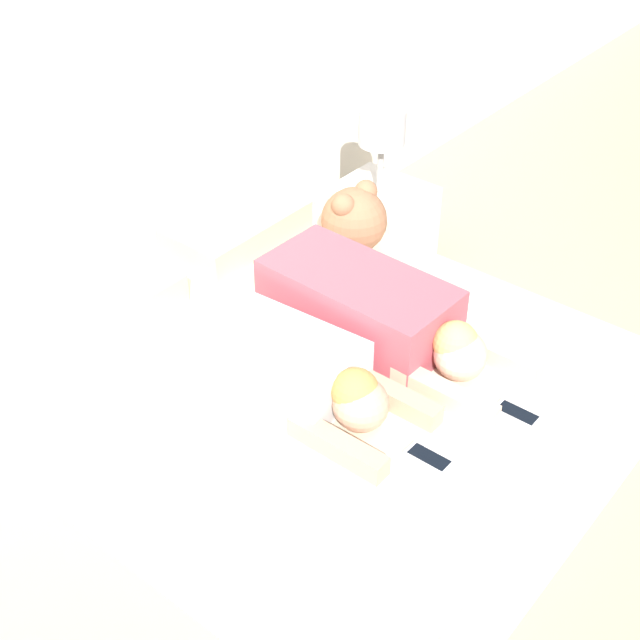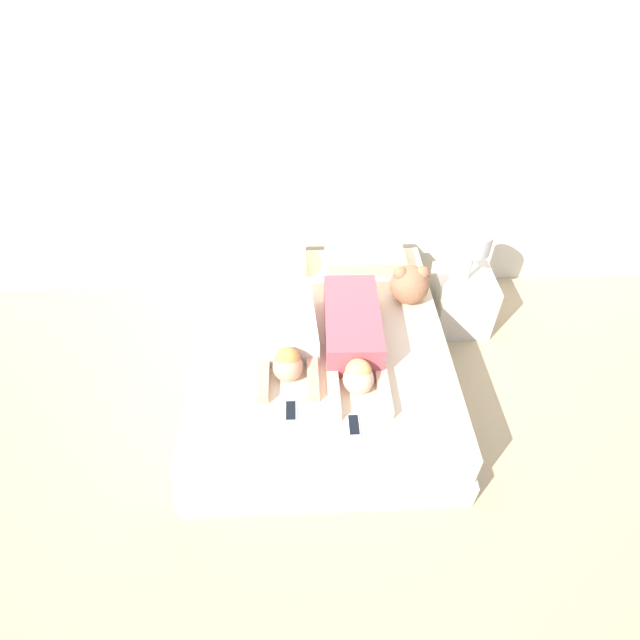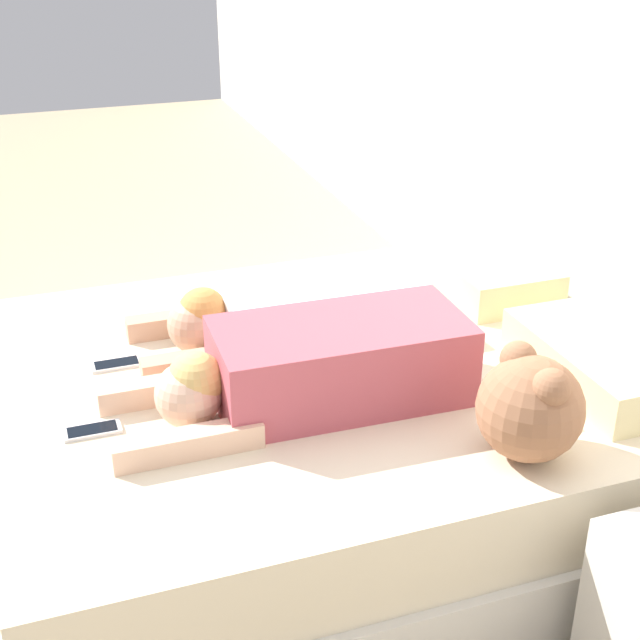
{
  "view_description": "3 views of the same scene",
  "coord_description": "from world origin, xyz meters",
  "px_view_note": "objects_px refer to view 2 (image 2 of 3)",
  "views": [
    {
      "loc": [
        -1.94,
        -1.59,
        2.47
      ],
      "look_at": [
        0.0,
        0.0,
        0.62
      ],
      "focal_mm": 50.0,
      "sensor_mm": 36.0,
      "label": 1
    },
    {
      "loc": [
        -0.1,
        -2.31,
        2.85
      ],
      "look_at": [
        0.0,
        0.0,
        0.62
      ],
      "focal_mm": 28.0,
      "sensor_mm": 36.0,
      "label": 2
    },
    {
      "loc": [
        2.29,
        -0.8,
        1.8
      ],
      "look_at": [
        0.0,
        0.0,
        0.62
      ],
      "focal_mm": 50.0,
      "sensor_mm": 36.0,
      "label": 3
    }
  ],
  "objects_px": {
    "plush_toy": "(410,284)",
    "nightstand": "(462,297)",
    "person_left": "(288,332)",
    "pillow_head_right": "(364,258)",
    "cell_phone_left": "(291,411)",
    "pillow_head_left": "(267,260)",
    "bed": "(320,360)",
    "cell_phone_right": "(354,425)",
    "person_right": "(353,334)"
  },
  "relations": [
    {
      "from": "pillow_head_left",
      "to": "cell_phone_left",
      "type": "xyz_separation_m",
      "value": [
        0.18,
        -1.36,
        -0.06
      ]
    },
    {
      "from": "person_left",
      "to": "cell_phone_right",
      "type": "xyz_separation_m",
      "value": [
        0.37,
        -0.68,
        -0.08
      ]
    },
    {
      "from": "plush_toy",
      "to": "nightstand",
      "type": "distance_m",
      "value": 0.64
    },
    {
      "from": "cell_phone_left",
      "to": "person_left",
      "type": "bearing_deg",
      "value": 91.45
    },
    {
      "from": "bed",
      "to": "cell_phone_left",
      "type": "xyz_separation_m",
      "value": [
        -0.19,
        -0.6,
        0.24
      ]
    },
    {
      "from": "cell_phone_left",
      "to": "pillow_head_left",
      "type": "bearing_deg",
      "value": 97.49
    },
    {
      "from": "pillow_head_right",
      "to": "person_left",
      "type": "bearing_deg",
      "value": -126.06
    },
    {
      "from": "pillow_head_left",
      "to": "plush_toy",
      "type": "xyz_separation_m",
      "value": [
        1.02,
        -0.42,
        0.08
      ]
    },
    {
      "from": "bed",
      "to": "cell_phone_right",
      "type": "relative_size",
      "value": 12.92
    },
    {
      "from": "pillow_head_right",
      "to": "cell_phone_left",
      "type": "height_order",
      "value": "pillow_head_right"
    },
    {
      "from": "cell_phone_left",
      "to": "person_right",
      "type": "bearing_deg",
      "value": 51.32
    },
    {
      "from": "plush_toy",
      "to": "pillow_head_right",
      "type": "bearing_deg",
      "value": 122.37
    },
    {
      "from": "plush_toy",
      "to": "pillow_head_left",
      "type": "bearing_deg",
      "value": 157.39
    },
    {
      "from": "bed",
      "to": "person_left",
      "type": "xyz_separation_m",
      "value": [
        -0.21,
        -0.04,
        0.33
      ]
    },
    {
      "from": "person_left",
      "to": "cell_phone_right",
      "type": "relative_size",
      "value": 6.11
    },
    {
      "from": "bed",
      "to": "nightstand",
      "type": "bearing_deg",
      "value": 26.54
    },
    {
      "from": "cell_phone_right",
      "to": "person_right",
      "type": "bearing_deg",
      "value": 85.72
    },
    {
      "from": "person_left",
      "to": "pillow_head_left",
      "type": "bearing_deg",
      "value": 101.66
    },
    {
      "from": "pillow_head_left",
      "to": "plush_toy",
      "type": "bearing_deg",
      "value": -22.61
    },
    {
      "from": "person_left",
      "to": "nightstand",
      "type": "distance_m",
      "value": 1.5
    },
    {
      "from": "person_right",
      "to": "nightstand",
      "type": "distance_m",
      "value": 1.18
    },
    {
      "from": "person_left",
      "to": "plush_toy",
      "type": "distance_m",
      "value": 0.93
    },
    {
      "from": "bed",
      "to": "pillow_head_right",
      "type": "bearing_deg",
      "value": 63.95
    },
    {
      "from": "person_left",
      "to": "cell_phone_right",
      "type": "height_order",
      "value": "person_left"
    },
    {
      "from": "bed",
      "to": "nightstand",
      "type": "height_order",
      "value": "nightstand"
    },
    {
      "from": "person_left",
      "to": "cell_phone_left",
      "type": "relative_size",
      "value": 6.11
    },
    {
      "from": "cell_phone_left",
      "to": "cell_phone_right",
      "type": "relative_size",
      "value": 1.0
    },
    {
      "from": "cell_phone_right",
      "to": "nightstand",
      "type": "distance_m",
      "value": 1.62
    },
    {
      "from": "bed",
      "to": "pillow_head_right",
      "type": "height_order",
      "value": "pillow_head_right"
    },
    {
      "from": "bed",
      "to": "plush_toy",
      "type": "height_order",
      "value": "plush_toy"
    },
    {
      "from": "pillow_head_right",
      "to": "nightstand",
      "type": "height_order",
      "value": "nightstand"
    },
    {
      "from": "plush_toy",
      "to": "person_left",
      "type": "bearing_deg",
      "value": -156.1
    },
    {
      "from": "plush_toy",
      "to": "nightstand",
      "type": "relative_size",
      "value": 0.34
    },
    {
      "from": "person_right",
      "to": "pillow_head_left",
      "type": "bearing_deg",
      "value": 124.02
    },
    {
      "from": "cell_phone_right",
      "to": "nightstand",
      "type": "relative_size",
      "value": 0.18
    },
    {
      "from": "pillow_head_left",
      "to": "person_right",
      "type": "xyz_separation_m",
      "value": [
        0.58,
        -0.86,
        0.05
      ]
    },
    {
      "from": "person_left",
      "to": "person_right",
      "type": "relative_size",
      "value": 0.91
    },
    {
      "from": "pillow_head_right",
      "to": "cell_phone_right",
      "type": "height_order",
      "value": "pillow_head_right"
    },
    {
      "from": "person_left",
      "to": "bed",
      "type": "bearing_deg",
      "value": 9.6
    },
    {
      "from": "bed",
      "to": "nightstand",
      "type": "relative_size",
      "value": 2.3
    },
    {
      "from": "cell_phone_right",
      "to": "plush_toy",
      "type": "height_order",
      "value": "plush_toy"
    },
    {
      "from": "pillow_head_right",
      "to": "cell_phone_left",
      "type": "bearing_deg",
      "value": -112.62
    },
    {
      "from": "pillow_head_right",
      "to": "plush_toy",
      "type": "height_order",
      "value": "plush_toy"
    },
    {
      "from": "person_right",
      "to": "cell_phone_right",
      "type": "bearing_deg",
      "value": -94.28
    },
    {
      "from": "bed",
      "to": "cell_phone_right",
      "type": "xyz_separation_m",
      "value": [
        0.16,
        -0.71,
        0.24
      ]
    },
    {
      "from": "bed",
      "to": "person_right",
      "type": "bearing_deg",
      "value": -25.02
    },
    {
      "from": "pillow_head_left",
      "to": "nightstand",
      "type": "distance_m",
      "value": 1.54
    },
    {
      "from": "person_right",
      "to": "plush_toy",
      "type": "height_order",
      "value": "plush_toy"
    },
    {
      "from": "pillow_head_right",
      "to": "person_left",
      "type": "relative_size",
      "value": 0.63
    },
    {
      "from": "pillow_head_right",
      "to": "person_left",
      "type": "xyz_separation_m",
      "value": [
        -0.58,
        -0.8,
        0.02
      ]
    }
  ]
}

